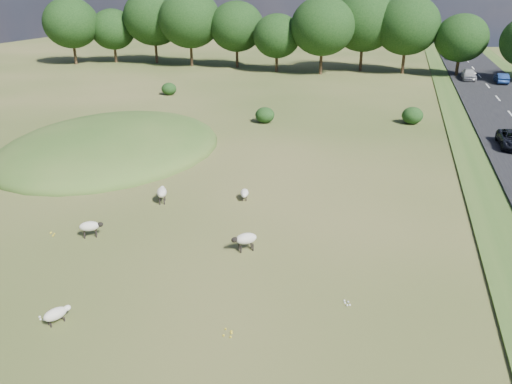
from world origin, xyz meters
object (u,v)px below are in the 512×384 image
at_px(sheep_1, 56,314).
at_px(sheep_3, 245,239).
at_px(car_0, 469,74).
at_px(sheep_2, 162,192).
at_px(car_1, 455,55).
at_px(car_2, 502,78).
at_px(sheep_0, 90,226).
at_px(sheep_4, 244,193).

bearing_deg(sheep_1, sheep_3, -6.66).
bearing_deg(car_0, sheep_2, -113.84).
distance_m(sheep_2, car_1, 74.53).
height_order(car_0, car_2, car_0).
distance_m(sheep_0, car_1, 79.76).
bearing_deg(car_1, sheep_1, -103.84).
bearing_deg(sheep_3, car_0, -141.96).
bearing_deg(sheep_4, sheep_1, -27.47).
bearing_deg(sheep_0, car_0, 36.49).
bearing_deg(sheep_1, sheep_0, 51.77).
bearing_deg(car_2, sheep_2, 61.77).
bearing_deg(car_0, sheep_3, -105.98).
distance_m(sheep_3, car_2, 54.99).
xyz_separation_m(sheep_2, car_0, (21.61, 48.92, 0.34)).
bearing_deg(sheep_1, car_2, 6.56).
height_order(sheep_4, car_2, car_2).
relative_size(sheep_4, car_1, 0.23).
relative_size(sheep_4, car_2, 0.29).
bearing_deg(car_1, sheep_3, -101.39).
xyz_separation_m(sheep_2, sheep_3, (6.38, -4.26, -0.00)).
height_order(sheep_4, car_1, car_1).
bearing_deg(car_2, sheep_3, 69.75).
height_order(sheep_2, car_2, car_2).
xyz_separation_m(sheep_1, car_1, (20.40, 82.81, 0.56)).
height_order(sheep_3, sheep_4, sheep_3).
xyz_separation_m(sheep_4, car_2, (20.91, 45.61, 0.49)).
relative_size(sheep_0, sheep_3, 0.95).
distance_m(sheep_3, car_1, 77.11).
height_order(sheep_0, car_2, car_2).
bearing_deg(sheep_1, car_0, 10.27).
height_order(car_1, car_2, car_1).
relative_size(car_0, car_1, 0.86).
bearing_deg(sheep_1, sheep_4, 14.95).
distance_m(sheep_1, sheep_4, 13.61).
bearing_deg(sheep_4, sheep_0, -55.29).
relative_size(sheep_3, car_1, 0.25).
bearing_deg(sheep_4, car_2, 141.87).
xyz_separation_m(sheep_1, sheep_3, (5.17, 7.22, 0.25)).
xyz_separation_m(sheep_1, sheep_2, (-1.21, 11.48, 0.25)).
bearing_deg(sheep_3, sheep_4, -108.51).
relative_size(car_0, car_2, 1.11).
xyz_separation_m(sheep_2, car_1, (21.61, 71.33, 0.31)).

